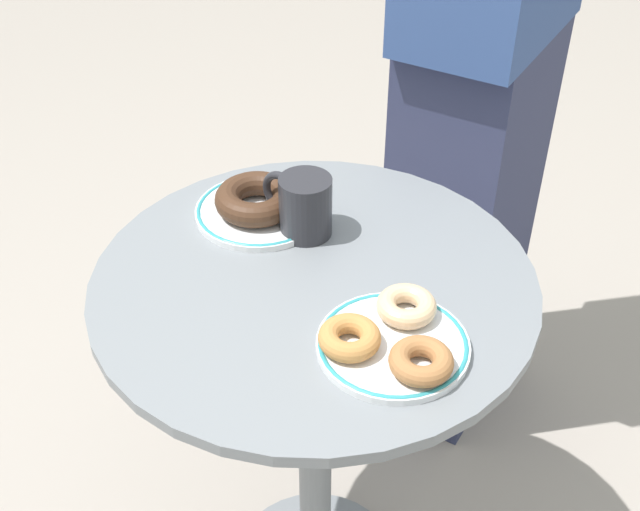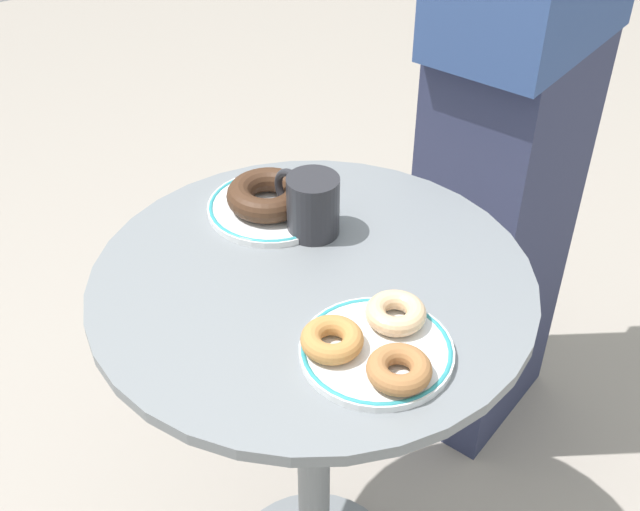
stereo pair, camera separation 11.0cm
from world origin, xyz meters
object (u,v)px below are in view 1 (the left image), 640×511
Objects in this scene: plate_left at (260,210)px; plate_right at (393,345)px; donut_glazed at (406,306)px; donut_old_fashioned at (349,338)px; coffee_mug at (303,205)px; cafe_table at (315,398)px; donut_cinnamon at (421,361)px; donut_chocolate at (256,199)px; person_figure at (483,61)px.

plate_left is 1.04× the size of plate_right.
donut_glazed is 0.09m from donut_old_fashioned.
coffee_mug is at bearing 167.78° from plate_right.
donut_glazed reaches higher than cafe_table.
plate_right is 0.06m from donut_cinnamon.
donut_cinnamon reaches higher than plate_left.
donut_glazed is (0.31, 0.02, -0.01)m from donut_chocolate.
donut_old_fashioned is at bearing -14.18° from plate_left.
coffee_mug is (-0.32, 0.06, 0.02)m from donut_cinnamon.
person_figure reaches higher than donut_glazed.
plate_right is 0.34m from donut_chocolate.
coffee_mug is at bearing 168.92° from donut_cinnamon.
donut_glazed is 0.24m from coffee_mug.
donut_old_fashioned is 0.26m from coffee_mug.
plate_left is at bearing 174.64° from plate_right.
plate_left is at bearing 99.82° from donut_chocolate.
donut_old_fashioned is at bearing -89.09° from donut_glazed.
donut_old_fashioned reaches higher than plate_right.
plate_right is 0.06m from donut_old_fashioned.
donut_glazed is (-0.03, 0.05, 0.02)m from plate_right.
plate_left is 2.56× the size of donut_glazed.
donut_cinnamon is at bearing 27.41° from donut_old_fashioned.
plate_right is 0.11× the size of person_figure.
donut_glazed is at bearing 2.64° from plate_left.
donut_cinnamon is 1.00× the size of donut_glazed.
donut_cinnamon is (0.05, -0.01, 0.02)m from plate_right.
donut_old_fashioned is (-0.08, -0.04, 0.00)m from donut_cinnamon.
plate_left is 2.56× the size of donut_cinnamon.
cafe_table is 0.69m from person_figure.
cafe_table is 0.35m from donut_cinnamon.
donut_chocolate is at bearing 175.67° from donut_cinnamon.
cafe_table is at bearing 177.94° from plate_right.
donut_glazed is 0.63m from person_figure.
person_figure is (-0.22, 0.55, 0.34)m from cafe_table.
plate_right is (0.34, -0.03, -0.00)m from plate_left.
plate_right is at bearing -12.22° from coffee_mug.
coffee_mug is (-0.09, 0.05, 0.29)m from cafe_table.
plate_left is at bearing -161.65° from coffee_mug.
donut_glazed reaches higher than plate_right.
plate_right is 2.46× the size of donut_old_fashioned.
person_figure reaches higher than coffee_mug.
donut_chocolate reaches higher than cafe_table.
donut_chocolate is (0.00, -0.01, 0.02)m from plate_left.
donut_cinnamon and donut_glazed have the same top height.
plate_right is at bearing 60.20° from donut_old_fashioned.
person_figure is at bearing 104.26° from coffee_mug.
person_figure reaches higher than donut_cinnamon.
donut_chocolate is 0.32m from donut_old_fashioned.
cafe_table is 0.44× the size of person_figure.
donut_old_fashioned reaches higher than cafe_table.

